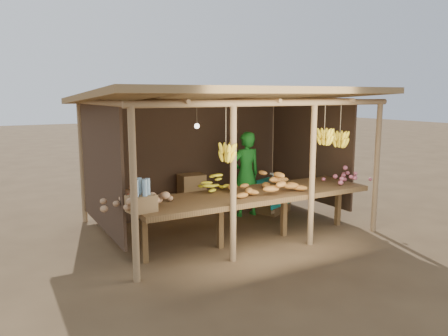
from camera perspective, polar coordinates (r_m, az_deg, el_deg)
ground at (r=7.85m, az=0.00°, el=-7.58°), size 60.00×60.00×0.00m
stall_structure at (r=7.47m, az=0.52°, el=6.46°), size 4.70×3.50×2.43m
counter at (r=6.87m, az=3.89°, el=-3.71°), size 3.90×1.05×0.80m
potato_heap at (r=5.99m, az=-11.05°, el=-3.45°), size 1.13×0.76×0.37m
sweet_potato_heap at (r=6.90m, az=5.57°, el=-1.62°), size 1.28×0.98×0.36m
onion_heap at (r=7.94m, az=15.85°, el=-0.48°), size 0.87×0.57×0.36m
banana_pile at (r=6.89m, az=-1.26°, el=-1.67°), size 0.57×0.40×0.34m
tomato_basin at (r=6.16m, az=-11.79°, el=-4.16°), size 0.35×0.35×0.18m
bottle_box at (r=5.81m, az=-10.75°, el=-4.00°), size 0.38×0.32×0.44m
vendor at (r=8.35m, az=2.87°, el=-0.80°), size 0.61×0.41×1.63m
tarp_crate at (r=8.74m, az=6.26°, el=-3.59°), size 0.85×0.80×0.81m
carton_stack at (r=8.56m, az=-5.28°, el=-3.85°), size 1.02×0.41×0.76m
burlap_sacks at (r=8.34m, az=-11.36°, el=-5.06°), size 0.76×0.40×0.54m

